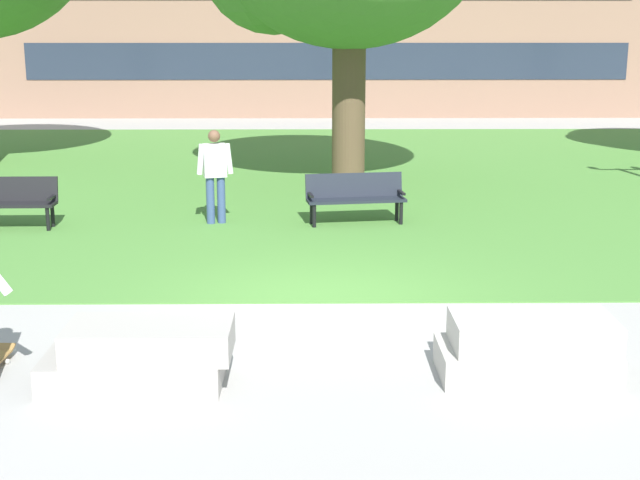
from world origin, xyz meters
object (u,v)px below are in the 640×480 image
object	(u,v)px
park_bench_near_left	(355,195)
concrete_block_left	(529,348)
park_bench_near_right	(5,199)
person_bystander_near_lawn	(215,171)
concrete_block_center	(141,356)

from	to	relation	value
park_bench_near_left	concrete_block_left	bearing A→B (deg)	-78.95
concrete_block_left	park_bench_near_right	world-z (taller)	park_bench_near_right
concrete_block_left	park_bench_near_right	bearing A→B (deg)	137.74
park_bench_near_right	person_bystander_near_lawn	distance (m)	3.76
park_bench_near_left	park_bench_near_right	xyz separation A→B (m)	(-6.27, -0.34, 0.00)
concrete_block_center	person_bystander_near_lawn	xyz separation A→B (m)	(-0.01, 7.51, 0.68)
concrete_block_center	concrete_block_left	bearing A→B (deg)	2.59
concrete_block_center	person_bystander_near_lawn	size ratio (longest dim) A/B	1.11
concrete_block_center	concrete_block_left	world-z (taller)	same
concrete_block_center	park_bench_near_right	world-z (taller)	park_bench_near_right
concrete_block_center	person_bystander_near_lawn	bearing A→B (deg)	90.06
park_bench_near_left	person_bystander_near_lawn	bearing A→B (deg)	180.00
person_bystander_near_lawn	park_bench_near_right	bearing A→B (deg)	-174.84
park_bench_near_left	park_bench_near_right	size ratio (longest dim) A/B	1.03
park_bench_near_left	concrete_block_center	bearing A→B (deg)	-108.70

